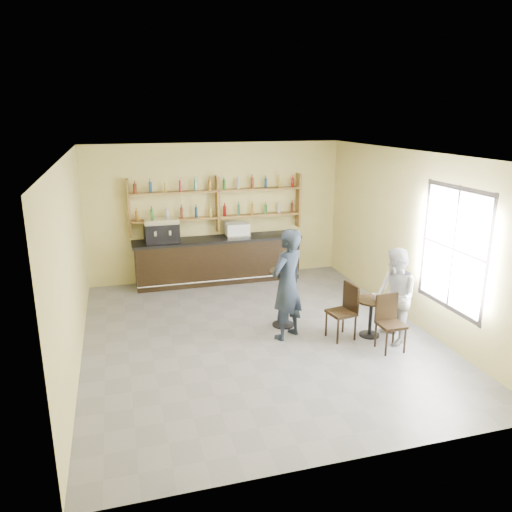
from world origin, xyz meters
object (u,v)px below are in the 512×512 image
object	(u,v)px
pastry_case	(237,230)
pedestal_table	(284,298)
man_main	(287,285)
cafe_table	(370,318)
chair_west	(341,312)
chair_south	(391,324)
patron_second	(395,296)
espresso_machine	(161,230)
bar_counter	(218,260)

from	to	relation	value
pastry_case	pedestal_table	world-z (taller)	pastry_case
man_main	cafe_table	world-z (taller)	man_main
cafe_table	chair_west	bearing A→B (deg)	174.81
pastry_case	chair_south	size ratio (longest dim) A/B	0.59
cafe_table	chair_south	world-z (taller)	chair_south
pastry_case	patron_second	size ratio (longest dim) A/B	0.33
espresso_machine	chair_west	distance (m)	4.62
pedestal_table	cafe_table	xyz separation A→B (m)	(1.35, -0.84, -0.20)
man_main	chair_west	size ratio (longest dim) A/B	2.00
bar_counter	cafe_table	xyz separation A→B (m)	(1.99, -3.69, -0.18)
pedestal_table	chair_west	size ratio (longest dim) A/B	1.11
chair_south	patron_second	distance (m)	0.51
man_main	chair_west	xyz separation A→B (m)	(0.90, -0.31, -0.49)
espresso_machine	pedestal_table	world-z (taller)	espresso_machine
pedestal_table	cafe_table	size ratio (longest dim) A/B	1.58
man_main	bar_counter	bearing A→B (deg)	-112.61
bar_counter	espresso_machine	bearing A→B (deg)	180.00
chair_west	chair_south	bearing A→B (deg)	33.16
espresso_machine	bar_counter	bearing A→B (deg)	-3.20
bar_counter	man_main	xyz separation A→B (m)	(0.54, -3.33, 0.46)
espresso_machine	chair_west	size ratio (longest dim) A/B	0.76
chair_south	chair_west	bearing A→B (deg)	131.83
man_main	pedestal_table	bearing A→B (deg)	-134.09
cafe_table	chair_south	bearing A→B (deg)	-85.24
pastry_case	man_main	xyz separation A→B (m)	(0.08, -3.33, -0.23)
bar_counter	chair_south	size ratio (longest dim) A/B	4.14
espresso_machine	man_main	bearing A→B (deg)	-64.62
pedestal_table	chair_west	world-z (taller)	pedestal_table
patron_second	pastry_case	bearing A→B (deg)	-148.62
pedestal_table	patron_second	bearing A→B (deg)	-35.52
pedestal_table	man_main	size ratio (longest dim) A/B	0.55
chair_west	patron_second	world-z (taller)	patron_second
bar_counter	patron_second	world-z (taller)	patron_second
bar_counter	cafe_table	world-z (taller)	bar_counter
man_main	cafe_table	bearing A→B (deg)	134.19
pastry_case	chair_south	xyz separation A→B (m)	(1.58, -4.29, -0.75)
pedestal_table	espresso_machine	bearing A→B (deg)	123.98
bar_counter	chair_west	world-z (taller)	bar_counter
pastry_case	pedestal_table	size ratio (longest dim) A/B	0.51
bar_counter	pedestal_table	bearing A→B (deg)	-77.21
patron_second	man_main	bearing A→B (deg)	-103.99
espresso_machine	chair_south	bearing A→B (deg)	-55.52
pedestal_table	bar_counter	bearing A→B (deg)	102.79
espresso_machine	chair_south	world-z (taller)	espresso_machine
pastry_case	cafe_table	xyz separation A→B (m)	(1.53, -3.69, -0.87)
man_main	chair_south	world-z (taller)	man_main
man_main	cafe_table	xyz separation A→B (m)	(1.45, -0.36, -0.64)
cafe_table	chair_south	xyz separation A→B (m)	(0.05, -0.60, 0.12)
man_main	cafe_table	distance (m)	1.63
cafe_table	patron_second	distance (m)	0.63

